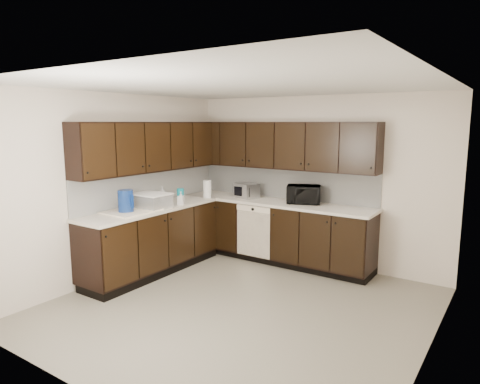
% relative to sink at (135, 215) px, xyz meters
% --- Properties ---
extents(floor, '(4.00, 4.00, 0.00)m').
position_rel_sink_xyz_m(floor, '(1.68, 0.01, -0.88)').
color(floor, gray).
rests_on(floor, ground).
extents(ceiling, '(4.00, 4.00, 0.00)m').
position_rel_sink_xyz_m(ceiling, '(1.68, 0.01, 1.62)').
color(ceiling, white).
rests_on(ceiling, wall_back).
extents(wall_back, '(4.00, 0.02, 2.50)m').
position_rel_sink_xyz_m(wall_back, '(1.68, 2.01, 0.37)').
color(wall_back, beige).
rests_on(wall_back, floor).
extents(wall_left, '(0.02, 4.00, 2.50)m').
position_rel_sink_xyz_m(wall_left, '(-0.32, 0.01, 0.37)').
color(wall_left, beige).
rests_on(wall_left, floor).
extents(wall_right, '(0.02, 4.00, 2.50)m').
position_rel_sink_xyz_m(wall_right, '(3.68, 0.01, 0.37)').
color(wall_right, beige).
rests_on(wall_right, floor).
extents(wall_front, '(4.00, 0.02, 2.50)m').
position_rel_sink_xyz_m(wall_front, '(1.68, -1.99, 0.37)').
color(wall_front, beige).
rests_on(wall_front, floor).
extents(lower_cabinets, '(3.00, 2.80, 0.90)m').
position_rel_sink_xyz_m(lower_cabinets, '(0.67, 1.12, -0.47)').
color(lower_cabinets, black).
rests_on(lower_cabinets, floor).
extents(countertop, '(3.03, 2.83, 0.04)m').
position_rel_sink_xyz_m(countertop, '(0.67, 1.12, 0.04)').
color(countertop, beige).
rests_on(countertop, lower_cabinets).
extents(backsplash, '(3.00, 2.80, 0.48)m').
position_rel_sink_xyz_m(backsplash, '(0.46, 1.33, 0.30)').
color(backsplash, silver).
rests_on(backsplash, countertop).
extents(upper_cabinets, '(3.00, 2.80, 0.70)m').
position_rel_sink_xyz_m(upper_cabinets, '(0.58, 1.22, 0.89)').
color(upper_cabinets, black).
rests_on(upper_cabinets, wall_back).
extents(dishwasher, '(0.58, 0.04, 0.78)m').
position_rel_sink_xyz_m(dishwasher, '(0.98, 1.42, -0.33)').
color(dishwasher, '#F1E2C5').
rests_on(dishwasher, lower_cabinets).
extents(sink, '(0.54, 0.82, 0.42)m').
position_rel_sink_xyz_m(sink, '(0.00, 0.00, 0.00)').
color(sink, '#F1E2C5').
rests_on(sink, countertop).
extents(microwave, '(0.57, 0.49, 0.27)m').
position_rel_sink_xyz_m(microwave, '(1.63, 1.76, 0.19)').
color(microwave, black).
rests_on(microwave, countertop).
extents(soap_bottle_a, '(0.12, 0.12, 0.19)m').
position_rel_sink_xyz_m(soap_bottle_a, '(0.20, 0.69, 0.15)').
color(soap_bottle_a, gray).
rests_on(soap_bottle_a, countertop).
extents(soap_bottle_b, '(0.10, 0.10, 0.23)m').
position_rel_sink_xyz_m(soap_bottle_b, '(-0.19, 0.73, 0.17)').
color(soap_bottle_b, gray).
rests_on(soap_bottle_b, countertop).
extents(toaster_oven, '(0.43, 0.37, 0.22)m').
position_rel_sink_xyz_m(toaster_oven, '(0.66, 1.72, 0.17)').
color(toaster_oven, silver).
rests_on(toaster_oven, countertop).
extents(storage_bin, '(0.51, 0.38, 0.20)m').
position_rel_sink_xyz_m(storage_bin, '(0.02, 0.27, 0.16)').
color(storage_bin, silver).
rests_on(storage_bin, countertop).
extents(blue_pitcher, '(0.22, 0.22, 0.30)m').
position_rel_sink_xyz_m(blue_pitcher, '(-0.01, -0.14, 0.21)').
color(blue_pitcher, navy).
rests_on(blue_pitcher, countertop).
extents(teal_tumbler, '(0.11, 0.11, 0.23)m').
position_rel_sink_xyz_m(teal_tumbler, '(0.16, 0.74, 0.17)').
color(teal_tumbler, '#0D8093').
rests_on(teal_tumbler, countertop).
extents(paper_towel_roll, '(0.15, 0.15, 0.27)m').
position_rel_sink_xyz_m(paper_towel_roll, '(0.16, 1.36, 0.20)').
color(paper_towel_roll, white).
rests_on(paper_towel_roll, countertop).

